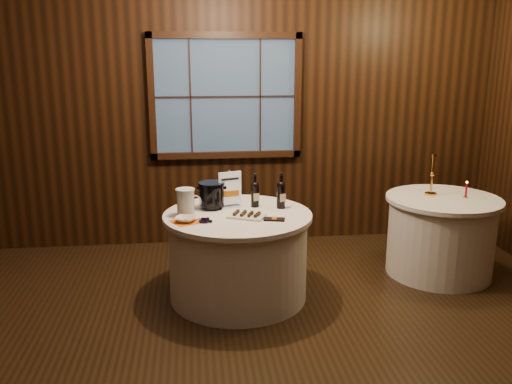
{
  "coord_description": "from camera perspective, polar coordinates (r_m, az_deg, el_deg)",
  "views": [
    {
      "loc": [
        -0.36,
        -3.44,
        2.11
      ],
      "look_at": [
        0.15,
        0.9,
        0.98
      ],
      "focal_mm": 38.0,
      "sensor_mm": 36.0,
      "label": 1
    }
  ],
  "objects": [
    {
      "name": "ground",
      "position": [
        4.05,
        -0.61,
        -16.92
      ],
      "size": [
        6.0,
        6.0,
        0.0
      ],
      "primitive_type": "plane",
      "color": "black",
      "rests_on": "ground"
    },
    {
      "name": "port_bottle_left",
      "position": [
        4.82,
        -0.11,
        -0.06
      ],
      "size": [
        0.07,
        0.08,
        0.3
      ],
      "rotation": [
        0.0,
        0.0,
        0.27
      ],
      "color": "black",
      "rests_on": "main_table"
    },
    {
      "name": "chocolate_box",
      "position": [
        4.47,
        1.93,
        -2.89
      ],
      "size": [
        0.19,
        0.12,
        0.01
      ],
      "primitive_type": "cube",
      "rotation": [
        0.0,
        0.0,
        -0.23
      ],
      "color": "black",
      "rests_on": "main_table"
    },
    {
      "name": "back_wall",
      "position": [
        5.96,
        -3.22,
        9.01
      ],
      "size": [
        6.0,
        0.1,
        3.0
      ],
      "color": "black",
      "rests_on": "ground"
    },
    {
      "name": "orange_napkin",
      "position": [
        4.46,
        -7.42,
        -3.12
      ],
      "size": [
        0.27,
        0.27,
        0.0
      ],
      "primitive_type": "cube",
      "rotation": [
        0.0,
        0.0,
        0.46
      ],
      "color": "#E05E12",
      "rests_on": "main_table"
    },
    {
      "name": "sign_stand",
      "position": [
        4.81,
        -2.79,
        -0.29
      ],
      "size": [
        0.2,
        0.15,
        0.34
      ],
      "rotation": [
        0.0,
        0.0,
        0.29
      ],
      "color": "silver",
      "rests_on": "main_table"
    },
    {
      "name": "glass_pitcher",
      "position": [
        4.6,
        -7.39,
        -1.05
      ],
      "size": [
        0.21,
        0.16,
        0.23
      ],
      "rotation": [
        0.0,
        0.0,
        -0.03
      ],
      "color": "silver",
      "rests_on": "main_table"
    },
    {
      "name": "brass_candlestick",
      "position": [
        5.48,
        18.01,
        1.18
      ],
      "size": [
        0.11,
        0.11,
        0.4
      ],
      "color": "gold",
      "rests_on": "side_table"
    },
    {
      "name": "port_bottle_right",
      "position": [
        4.78,
        2.65,
        -0.09
      ],
      "size": [
        0.08,
        0.09,
        0.32
      ],
      "rotation": [
        0.0,
        0.0,
        0.3
      ],
      "color": "black",
      "rests_on": "main_table"
    },
    {
      "name": "cracker_bowl",
      "position": [
        4.45,
        -7.43,
        -2.85
      ],
      "size": [
        0.21,
        0.21,
        0.04
      ],
      "primitive_type": "imported",
      "rotation": [
        0.0,
        0.0,
        -0.29
      ],
      "color": "silver",
      "rests_on": "orange_napkin"
    },
    {
      "name": "ice_bucket",
      "position": [
        4.78,
        -4.69,
        -0.29
      ],
      "size": [
        0.23,
        0.23,
        0.24
      ],
      "color": "black",
      "rests_on": "main_table"
    },
    {
      "name": "main_table",
      "position": [
        4.78,
        -1.91,
        -6.68
      ],
      "size": [
        1.28,
        1.28,
        0.77
      ],
      "color": "silver",
      "rests_on": "ground"
    },
    {
      "name": "red_candle",
      "position": [
        5.5,
        21.24,
        0.07
      ],
      "size": [
        0.04,
        0.04,
        0.16
      ],
      "color": "gold",
      "rests_on": "side_table"
    },
    {
      "name": "chocolate_plate",
      "position": [
        4.55,
        -0.99,
        -2.44
      ],
      "size": [
        0.35,
        0.31,
        0.04
      ],
      "rotation": [
        0.0,
        0.0,
        -0.43
      ],
      "color": "silver",
      "rests_on": "main_table"
    },
    {
      "name": "grape_bunch",
      "position": [
        4.42,
        -5.37,
        -2.96
      ],
      "size": [
        0.17,
        0.08,
        0.04
      ],
      "rotation": [
        0.0,
        0.0,
        -0.17
      ],
      "color": "black",
      "rests_on": "main_table"
    },
    {
      "name": "side_table",
      "position": [
        5.57,
        18.85,
        -4.34
      ],
      "size": [
        1.08,
        1.08,
        0.77
      ],
      "color": "silver",
      "rests_on": "ground"
    }
  ]
}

